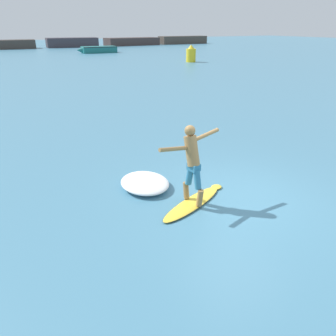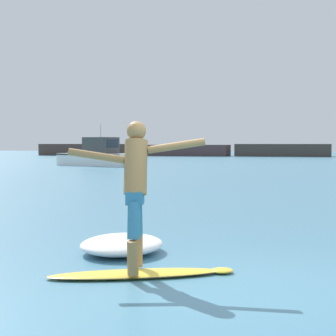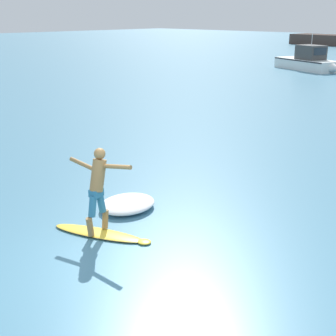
# 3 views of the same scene
# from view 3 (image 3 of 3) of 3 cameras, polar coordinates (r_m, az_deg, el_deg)

# --- Properties ---
(ground_plane) EXTENTS (200.00, 200.00, 0.00)m
(ground_plane) POSITION_cam_3_polar(r_m,az_deg,el_deg) (9.21, -5.64, -10.83)
(ground_plane) COLOR teal
(surfboard) EXTENTS (2.24, 1.25, 0.20)m
(surfboard) POSITION_cam_3_polar(r_m,az_deg,el_deg) (10.12, -8.31, -7.88)
(surfboard) COLOR yellow
(surfboard) RESTS_ON ground
(surfer) EXTENTS (1.67, 0.66, 1.81)m
(surfer) POSITION_cam_3_polar(r_m,az_deg,el_deg) (9.75, -8.53, -1.89)
(surfer) COLOR #9B7443
(surfer) RESTS_ON surfboard
(fishing_boat_near_jetty) EXTENTS (6.74, 4.00, 2.90)m
(fishing_boat_near_jetty) POSITION_cam_3_polar(r_m,az_deg,el_deg) (40.95, 16.80, 12.32)
(fishing_boat_near_jetty) COLOR white
(fishing_boat_near_jetty) RESTS_ON ground
(wave_foam_at_tail) EXTENTS (1.22, 1.46, 0.26)m
(wave_foam_at_tail) POSITION_cam_3_polar(r_m,az_deg,el_deg) (11.28, -4.99, -4.37)
(wave_foam_at_tail) COLOR white
(wave_foam_at_tail) RESTS_ON ground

